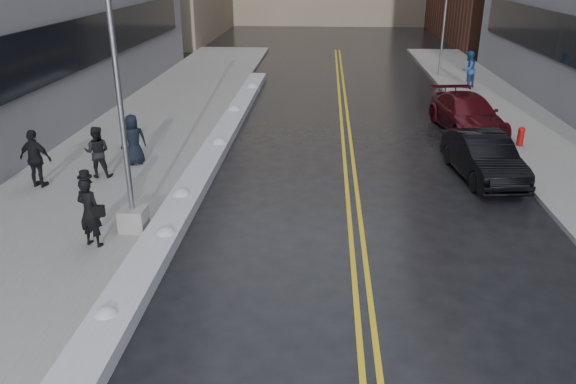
% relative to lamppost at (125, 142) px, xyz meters
% --- Properties ---
extents(ground, '(160.00, 160.00, 0.00)m').
position_rel_lamppost_xyz_m(ground, '(3.30, -2.00, -2.53)').
color(ground, black).
rests_on(ground, ground).
extents(sidewalk_west, '(5.50, 50.00, 0.15)m').
position_rel_lamppost_xyz_m(sidewalk_west, '(-2.45, 8.00, -2.46)').
color(sidewalk_west, gray).
rests_on(sidewalk_west, ground).
extents(sidewalk_east, '(4.00, 50.00, 0.15)m').
position_rel_lamppost_xyz_m(sidewalk_east, '(13.30, 8.00, -2.46)').
color(sidewalk_east, gray).
rests_on(sidewalk_east, ground).
extents(lane_line_left, '(0.12, 50.00, 0.01)m').
position_rel_lamppost_xyz_m(lane_line_left, '(5.65, 8.00, -2.53)').
color(lane_line_left, gold).
rests_on(lane_line_left, ground).
extents(lane_line_right, '(0.12, 50.00, 0.01)m').
position_rel_lamppost_xyz_m(lane_line_right, '(5.95, 8.00, -2.53)').
color(lane_line_right, gold).
rests_on(lane_line_right, ground).
extents(snow_ridge, '(0.90, 30.00, 0.34)m').
position_rel_lamppost_xyz_m(snow_ridge, '(0.85, 6.00, -2.36)').
color(snow_ridge, silver).
rests_on(snow_ridge, ground).
extents(lamppost, '(0.65, 0.65, 7.62)m').
position_rel_lamppost_xyz_m(lamppost, '(0.00, 0.00, 0.00)').
color(lamppost, gray).
rests_on(lamppost, sidewalk_west).
extents(fire_hydrant, '(0.26, 0.26, 0.73)m').
position_rel_lamppost_xyz_m(fire_hydrant, '(12.30, 8.00, -1.98)').
color(fire_hydrant, maroon).
rests_on(fire_hydrant, sidewalk_east).
extents(traffic_signal, '(0.16, 0.20, 6.00)m').
position_rel_lamppost_xyz_m(traffic_signal, '(11.80, 22.00, 0.87)').
color(traffic_signal, gray).
rests_on(traffic_signal, sidewalk_east).
extents(pedestrian_fedora, '(0.75, 0.60, 1.79)m').
position_rel_lamppost_xyz_m(pedestrian_fedora, '(-0.72, -0.90, -1.49)').
color(pedestrian_fedora, black).
rests_on(pedestrian_fedora, sidewalk_west).
extents(pedestrian_b, '(0.89, 0.73, 1.68)m').
position_rel_lamppost_xyz_m(pedestrian_b, '(-2.34, 3.74, -1.54)').
color(pedestrian_b, black).
rests_on(pedestrian_b, sidewalk_west).
extents(pedestrian_c, '(1.01, 0.87, 1.74)m').
position_rel_lamppost_xyz_m(pedestrian_c, '(-1.59, 5.01, -1.51)').
color(pedestrian_c, black).
rests_on(pedestrian_c, sidewalk_west).
extents(pedestrian_d, '(1.12, 0.62, 1.82)m').
position_rel_lamppost_xyz_m(pedestrian_d, '(-3.88, 2.77, -1.48)').
color(pedestrian_d, black).
rests_on(pedestrian_d, sidewalk_west).
extents(pedestrian_east, '(1.21, 1.20, 1.98)m').
position_rel_lamppost_xyz_m(pedestrian_east, '(12.66, 18.49, -1.40)').
color(pedestrian_east, navy).
rests_on(pedestrian_east, sidewalk_east).
extents(car_black, '(2.05, 4.57, 1.46)m').
position_rel_lamppost_xyz_m(car_black, '(10.10, 4.86, -1.81)').
color(car_black, black).
rests_on(car_black, ground).
extents(car_maroon, '(2.72, 5.41, 1.51)m').
position_rel_lamppost_xyz_m(car_maroon, '(10.80, 10.26, -1.78)').
color(car_maroon, '#440A11').
rests_on(car_maroon, ground).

